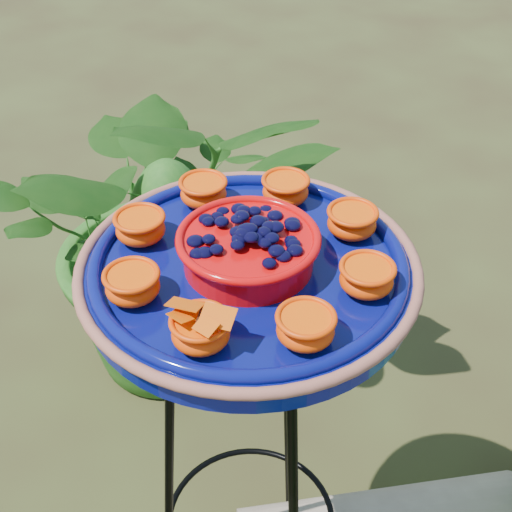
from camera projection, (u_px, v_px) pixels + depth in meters
name	position (u px, v px, depth m)	size (l,w,h in m)	color
tripod_stand	(250.00, 443.00, 1.33)	(0.37, 0.39, 0.98)	black
feeder_dish	(248.00, 265.00, 1.07)	(0.52, 0.52, 0.12)	#080D5E
shrub_back_left	(171.00, 226.00, 2.04)	(0.90, 0.78, 1.00)	#1D5316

